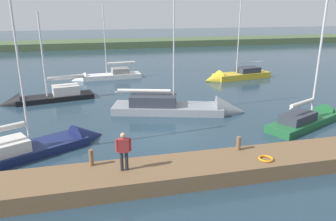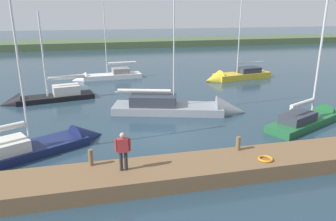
# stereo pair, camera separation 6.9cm
# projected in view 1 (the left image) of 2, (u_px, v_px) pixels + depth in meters

# --- Properties ---
(ground_plane) EXTENTS (200.00, 200.00, 0.00)m
(ground_plane) POSITION_uv_depth(u_px,v_px,m) (163.00, 136.00, 18.82)
(ground_plane) COLOR #263D4C
(far_shoreline) EXTENTS (180.00, 8.00, 2.40)m
(far_shoreline) POSITION_uv_depth(u_px,v_px,m) (109.00, 47.00, 62.18)
(far_shoreline) COLOR #4C603D
(far_shoreline) RESTS_ON ground_plane
(dock_pier) EXTENTS (27.05, 2.31, 0.71)m
(dock_pier) POSITION_uv_depth(u_px,v_px,m) (188.00, 171.00, 14.10)
(dock_pier) COLOR brown
(dock_pier) RESTS_ON ground_plane
(mooring_post_near) EXTENTS (0.21, 0.21, 0.66)m
(mooring_post_near) POSITION_uv_depth(u_px,v_px,m) (238.00, 143.00, 15.25)
(mooring_post_near) COLOR brown
(mooring_post_near) RESTS_ON dock_pier
(mooring_post_far) EXTENTS (0.19, 0.19, 0.72)m
(mooring_post_far) POSITION_uv_depth(u_px,v_px,m) (91.00, 158.00, 13.72)
(mooring_post_far) COLOR brown
(mooring_post_far) RESTS_ON dock_pier
(life_ring_buoy) EXTENTS (0.66, 0.66, 0.10)m
(life_ring_buoy) POSITION_uv_depth(u_px,v_px,m) (266.00, 159.00, 14.32)
(life_ring_buoy) COLOR orange
(life_ring_buoy) RESTS_ON dock_pier
(sailboat_mid_channel) EXTENTS (7.31, 3.03, 7.73)m
(sailboat_mid_channel) POSITION_uv_depth(u_px,v_px,m) (44.00, 99.00, 25.81)
(sailboat_mid_channel) COLOR black
(sailboat_mid_channel) RESTS_ON ground_plane
(sailboat_behind_pier) EXTENTS (7.27, 4.58, 9.34)m
(sailboat_behind_pier) POSITION_uv_depth(u_px,v_px,m) (312.00, 120.00, 21.09)
(sailboat_behind_pier) COLOR #236638
(sailboat_behind_pier) RESTS_ON ground_plane
(sailboat_far_left) EXTENTS (7.65, 3.14, 8.96)m
(sailboat_far_left) POSITION_uv_depth(u_px,v_px,m) (233.00, 77.00, 33.84)
(sailboat_far_left) COLOR gold
(sailboat_far_left) RESTS_ON ground_plane
(sailboat_inner_slip) EXTENTS (7.66, 5.25, 9.83)m
(sailboat_inner_slip) POSITION_uv_depth(u_px,v_px,m) (44.00, 148.00, 16.93)
(sailboat_inner_slip) COLOR navy
(sailboat_inner_slip) RESTS_ON ground_plane
(sailboat_outer_mooring) EXTENTS (7.25, 2.13, 8.35)m
(sailboat_outer_mooring) POSITION_uv_depth(u_px,v_px,m) (104.00, 78.00, 34.01)
(sailboat_outer_mooring) COLOR white
(sailboat_outer_mooring) RESTS_ON ground_plane
(sailboat_far_right) EXTENTS (9.62, 4.86, 10.01)m
(sailboat_far_right) POSITION_uv_depth(u_px,v_px,m) (187.00, 109.00, 23.09)
(sailboat_far_right) COLOR gray
(sailboat_far_right) RESTS_ON ground_plane
(person_on_dock) EXTENTS (0.63, 0.24, 1.66)m
(person_on_dock) POSITION_uv_depth(u_px,v_px,m) (124.00, 149.00, 13.14)
(person_on_dock) COLOR #28282D
(person_on_dock) RESTS_ON dock_pier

